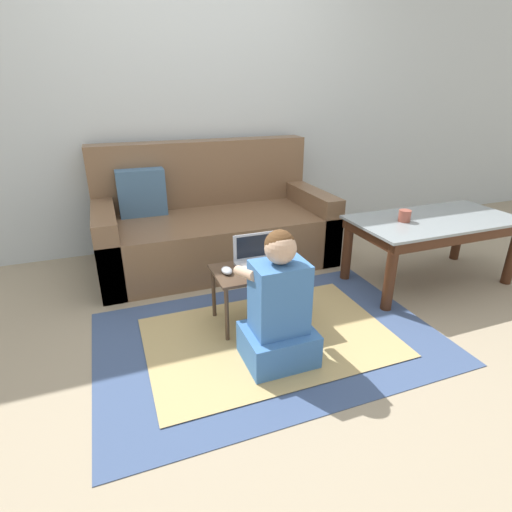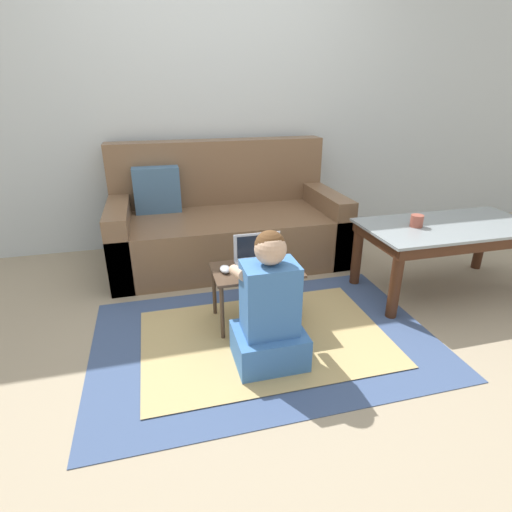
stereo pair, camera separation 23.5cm
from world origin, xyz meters
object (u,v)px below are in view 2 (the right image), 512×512
Objects in this scene: couch at (225,222)px; laptop at (260,260)px; laptop_desk at (256,276)px; coffee_table at (449,235)px; person_seated at (269,312)px; cup_on_table at (417,221)px; computer_mouse at (225,269)px.

couch reaches higher than laptop.
laptop is at bearing 50.84° from laptop_desk.
coffee_table is 1.63× the size of person_seated.
person_seated is 1.28m from cup_on_table.
computer_mouse is (-1.56, -0.07, -0.04)m from coffee_table.
laptop reaches higher than computer_mouse.
cup_on_table is at bearing -40.76° from couch.
cup_on_table is (1.30, 0.09, 0.16)m from computer_mouse.
laptop_desk is at bearing -176.78° from coffee_table.
laptop_desk is 1.15m from cup_on_table.
couch reaches higher than coffee_table.
coffee_table reaches higher than laptop_desk.
couch is 1.07m from computer_mouse.
coffee_table is at bearing 3.22° from laptop_desk.
person_seated is (-0.07, -0.43, -0.09)m from laptop.
laptop reaches higher than laptop_desk.
laptop is 3.48× the size of cup_on_table.
coffee_table is 2.30× the size of laptop_desk.
laptop is 0.39× the size of person_seated.
couch reaches higher than laptop_desk.
couch is 1.06m from laptop_desk.
couch reaches higher than cup_on_table.
person_seated is at bearing -98.87° from laptop.
computer_mouse is 0.43m from person_seated.
person_seated is (-1.41, -0.47, -0.12)m from coffee_table.
couch is 1.53× the size of coffee_table.
laptop_desk is 0.40m from person_seated.
cup_on_table is at bearing 5.04° from laptop_desk.
couch is 1.02m from laptop.
laptop_desk is at bearing -90.37° from couch.
couch is 1.45m from person_seated.
person_seated reaches higher than coffee_table.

